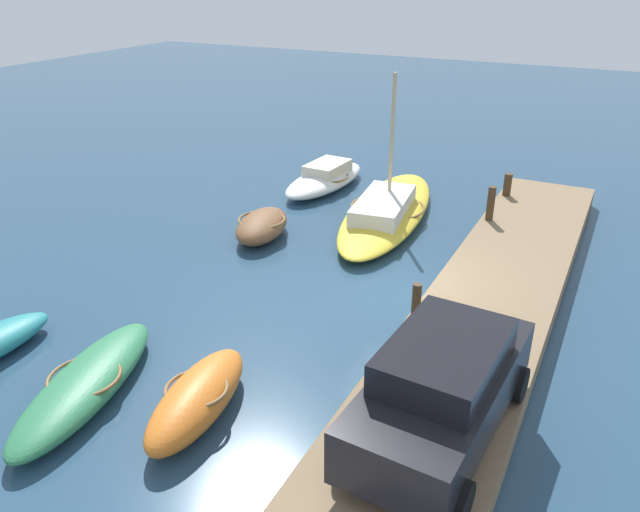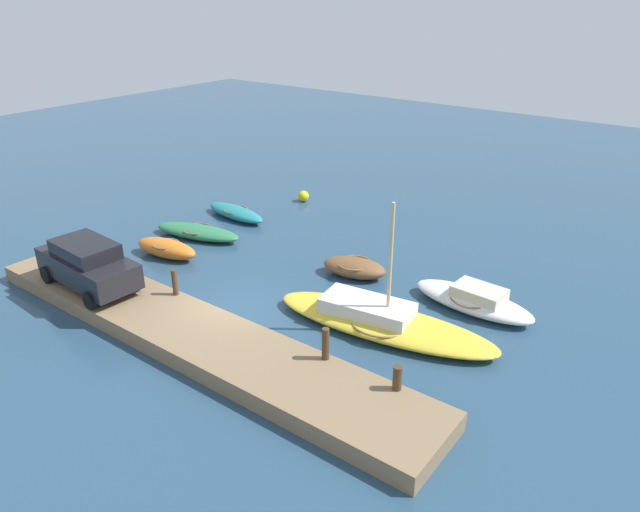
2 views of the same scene
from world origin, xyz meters
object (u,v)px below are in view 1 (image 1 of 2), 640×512
at_px(rowboat_orange, 197,398).
at_px(parked_car, 442,387).
at_px(rowboat_green, 86,383).
at_px(mooring_post_west, 416,305).
at_px(sailboat_yellow, 387,210).
at_px(motorboat_white, 325,178).
at_px(dinghy_brown, 262,226).
at_px(mooring_post_mid_east, 507,185).
at_px(mooring_post_mid_west, 491,204).

height_order(rowboat_orange, parked_car, parked_car).
xyz_separation_m(rowboat_green, mooring_post_west, (4.42, -5.03, 0.78)).
bearing_deg(sailboat_yellow, parked_car, -161.90).
xyz_separation_m(rowboat_green, motorboat_white, (13.01, 1.42, 0.08)).
height_order(mooring_post_west, parked_car, parked_car).
bearing_deg(dinghy_brown, parked_car, -144.32).
distance_m(rowboat_orange, rowboat_green, 2.32).
height_order(sailboat_yellow, mooring_post_west, sailboat_yellow).
relative_size(dinghy_brown, rowboat_green, 0.63).
distance_m(dinghy_brown, mooring_post_mid_east, 8.22).
bearing_deg(parked_car, motorboat_white, 37.82).
distance_m(rowboat_orange, sailboat_yellow, 10.54).
distance_m(rowboat_green, motorboat_white, 13.09).
bearing_deg(motorboat_white, sailboat_yellow, -117.59).
height_order(rowboat_green, parked_car, parked_car).
bearing_deg(rowboat_green, dinghy_brown, -6.44).
xyz_separation_m(sailboat_yellow, rowboat_green, (-11.05, 1.78, -0.07)).
xyz_separation_m(dinghy_brown, rowboat_orange, (-7.53, -3.32, 0.02)).
bearing_deg(mooring_post_mid_west, parked_car, -171.54).
xyz_separation_m(mooring_post_mid_west, parked_car, (-9.69, -1.44, 0.40)).
bearing_deg(sailboat_yellow, mooring_post_mid_west, -96.97).
bearing_deg(mooring_post_mid_east, rowboat_green, 159.63).
bearing_deg(motorboat_white, rowboat_green, -169.95).
height_order(dinghy_brown, mooring_post_mid_west, mooring_post_mid_west).
height_order(mooring_post_mid_west, parked_car, parked_car).
xyz_separation_m(motorboat_white, mooring_post_mid_east, (0.53, -6.45, 0.58)).
relative_size(dinghy_brown, mooring_post_west, 2.93).
relative_size(rowboat_orange, parked_car, 0.72).
relative_size(dinghy_brown, motorboat_white, 0.61).
relative_size(sailboat_yellow, parked_car, 1.85).
xyz_separation_m(rowboat_green, parked_car, (1.41, -6.47, 1.21)).
distance_m(rowboat_green, mooring_post_mid_west, 12.21).
relative_size(dinghy_brown, rowboat_orange, 0.89).
height_order(rowboat_orange, mooring_post_mid_west, mooring_post_mid_west).
distance_m(sailboat_yellow, mooring_post_west, 7.42).
bearing_deg(mooring_post_mid_east, motorboat_white, 94.67).
relative_size(mooring_post_mid_east, parked_car, 0.17).
bearing_deg(parked_car, mooring_post_west, 29.22).
xyz_separation_m(rowboat_orange, rowboat_green, (-0.52, 2.25, -0.10)).
relative_size(sailboat_yellow, rowboat_green, 1.80).
height_order(sailboat_yellow, rowboat_green, sailboat_yellow).
xyz_separation_m(rowboat_orange, mooring_post_mid_east, (13.02, -2.77, 0.56)).
height_order(mooring_post_west, mooring_post_mid_east, mooring_post_west).
bearing_deg(rowboat_orange, mooring_post_west, -44.05).
bearing_deg(mooring_post_mid_east, parked_car, -173.22).
bearing_deg(rowboat_green, parked_car, -91.72).
xyz_separation_m(motorboat_white, mooring_post_mid_west, (-1.91, -6.45, 0.74)).
relative_size(motorboat_white, mooring_post_west, 4.82).
relative_size(rowboat_green, mooring_post_mid_west, 4.38).
relative_size(sailboat_yellow, mooring_post_mid_east, 11.13).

